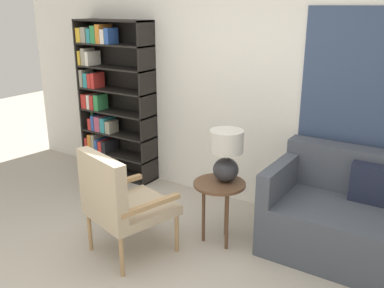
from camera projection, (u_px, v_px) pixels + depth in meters
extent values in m
cube|color=white|center=(249.00, 78.00, 4.30)|extent=(6.40, 0.06, 2.70)
cube|color=#334260|center=(355.00, 85.00, 3.72)|extent=(0.94, 0.02, 1.32)
cube|color=black|center=(88.00, 97.00, 5.40)|extent=(0.02, 0.30, 1.89)
cube|color=black|center=(148.00, 106.00, 4.89)|extent=(0.02, 0.30, 1.89)
cube|color=black|center=(112.00, 20.00, 4.85)|extent=(0.99, 0.30, 0.02)
cube|color=black|center=(121.00, 173.00, 5.44)|extent=(0.99, 0.30, 0.02)
cube|color=black|center=(125.00, 99.00, 5.26)|extent=(0.99, 0.01, 1.89)
cube|color=black|center=(119.00, 153.00, 5.35)|extent=(0.99, 0.30, 0.02)
cube|color=#B24C6B|center=(94.00, 159.00, 5.62)|extent=(0.05, 0.25, 0.18)
cube|color=teal|center=(98.00, 160.00, 5.58)|extent=(0.07, 0.24, 0.20)
cube|color=black|center=(100.00, 162.00, 5.53)|extent=(0.05, 0.19, 0.18)
cube|color=gold|center=(106.00, 164.00, 5.52)|extent=(0.08, 0.25, 0.15)
cube|color=silver|center=(110.00, 164.00, 5.48)|extent=(0.04, 0.25, 0.16)
cube|color=black|center=(118.00, 133.00, 5.27)|extent=(0.99, 0.30, 0.02)
cube|color=red|center=(92.00, 142.00, 5.54)|extent=(0.05, 0.23, 0.15)
cube|color=orange|center=(96.00, 140.00, 5.50)|extent=(0.06, 0.23, 0.20)
cube|color=gray|center=(99.00, 141.00, 5.47)|extent=(0.04, 0.25, 0.21)
cube|color=#2D56A8|center=(102.00, 144.00, 5.44)|extent=(0.04, 0.22, 0.15)
cube|color=red|center=(106.00, 145.00, 5.42)|extent=(0.06, 0.24, 0.14)
cube|color=black|center=(110.00, 145.00, 5.39)|extent=(0.06, 0.25, 0.15)
cube|color=black|center=(117.00, 112.00, 5.19)|extent=(0.99, 0.30, 0.02)
cylinder|color=#194723|center=(93.00, 119.00, 5.45)|extent=(0.06, 0.06, 0.21)
cube|color=red|center=(95.00, 123.00, 5.39)|extent=(0.05, 0.20, 0.15)
cube|color=#2D56A8|center=(98.00, 122.00, 5.36)|extent=(0.05, 0.20, 0.19)
cube|color=#B24C6B|center=(102.00, 123.00, 5.32)|extent=(0.09, 0.20, 0.19)
cube|color=teal|center=(108.00, 124.00, 5.28)|extent=(0.07, 0.22, 0.18)
cube|color=gray|center=(112.00, 127.00, 5.22)|extent=(0.07, 0.17, 0.15)
cube|color=black|center=(116.00, 90.00, 5.10)|extent=(0.99, 0.30, 0.02)
cube|color=red|center=(90.00, 100.00, 5.35)|extent=(0.08, 0.23, 0.18)
cube|color=silver|center=(95.00, 101.00, 5.32)|extent=(0.05, 0.24, 0.18)
cube|color=red|center=(98.00, 101.00, 5.29)|extent=(0.05, 0.24, 0.18)
cube|color=#338C4C|center=(101.00, 102.00, 5.22)|extent=(0.07, 0.18, 0.19)
cube|color=black|center=(115.00, 68.00, 5.02)|extent=(0.99, 0.30, 0.02)
cube|color=gray|center=(86.00, 78.00, 5.26)|extent=(0.05, 0.20, 0.21)
cube|color=teal|center=(90.00, 80.00, 5.22)|extent=(0.06, 0.17, 0.17)
cube|color=red|center=(94.00, 80.00, 5.19)|extent=(0.05, 0.17, 0.17)
cube|color=red|center=(98.00, 80.00, 5.16)|extent=(0.05, 0.19, 0.19)
cube|color=black|center=(113.00, 44.00, 4.93)|extent=(0.99, 0.30, 0.02)
cube|color=gold|center=(84.00, 57.00, 5.18)|extent=(0.04, 0.19, 0.17)
cube|color=gray|center=(88.00, 56.00, 5.14)|extent=(0.06, 0.18, 0.20)
cube|color=silver|center=(93.00, 58.00, 5.13)|extent=(0.05, 0.21, 0.17)
cylinder|color=#8C6B4C|center=(142.00, 61.00, 4.77)|extent=(0.07, 0.07, 0.18)
cube|color=gold|center=(83.00, 35.00, 5.09)|extent=(0.07, 0.18, 0.17)
cube|color=gray|center=(90.00, 35.00, 5.07)|extent=(0.08, 0.23, 0.18)
cube|color=teal|center=(95.00, 35.00, 5.03)|extent=(0.06, 0.24, 0.17)
cube|color=#338C4C|center=(99.00, 34.00, 4.97)|extent=(0.07, 0.21, 0.20)
cube|color=orange|center=(104.00, 34.00, 4.94)|extent=(0.06, 0.23, 0.21)
cube|color=silver|center=(108.00, 36.00, 4.90)|extent=(0.06, 0.21, 0.16)
cube|color=#2D56A8|center=(111.00, 36.00, 4.85)|extent=(0.06, 0.17, 0.18)
cylinder|color=#334C6B|center=(141.00, 36.00, 4.68)|extent=(0.07, 0.07, 0.20)
cylinder|color=tan|center=(177.00, 233.00, 3.69)|extent=(0.04, 0.04, 0.36)
cylinder|color=tan|center=(143.00, 212.00, 4.06)|extent=(0.04, 0.04, 0.36)
cylinder|color=tan|center=(122.00, 256.00, 3.34)|extent=(0.04, 0.04, 0.36)
cylinder|color=tan|center=(90.00, 231.00, 3.71)|extent=(0.04, 0.04, 0.36)
cube|color=tan|center=(132.00, 209.00, 3.63)|extent=(0.74, 0.77, 0.08)
cube|color=tan|center=(102.00, 186.00, 3.37)|extent=(0.60, 0.26, 0.50)
cube|color=tan|center=(151.00, 205.00, 3.39)|extent=(0.20, 0.56, 0.04)
cube|color=tan|center=(114.00, 184.00, 3.78)|extent=(0.20, 0.56, 0.04)
cube|color=#474C56|center=(282.00, 176.00, 3.81)|extent=(0.12, 0.87, 0.29)
cube|color=#1E2338|center=(373.00, 184.00, 3.57)|extent=(0.36, 0.12, 0.34)
cylinder|color=brown|center=(219.00, 184.00, 3.72)|extent=(0.46, 0.46, 0.02)
cylinder|color=brown|center=(226.00, 208.00, 3.92)|extent=(0.03, 0.03, 0.55)
cylinder|color=brown|center=(203.00, 213.00, 3.82)|extent=(0.03, 0.03, 0.55)
cylinder|color=brown|center=(227.00, 220.00, 3.70)|extent=(0.03, 0.03, 0.55)
ellipsoid|color=#2D2D33|center=(226.00, 170.00, 3.73)|extent=(0.23, 0.23, 0.21)
cylinder|color=tan|center=(226.00, 155.00, 3.69)|extent=(0.02, 0.02, 0.06)
cylinder|color=beige|center=(227.00, 141.00, 3.65)|extent=(0.29, 0.29, 0.19)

